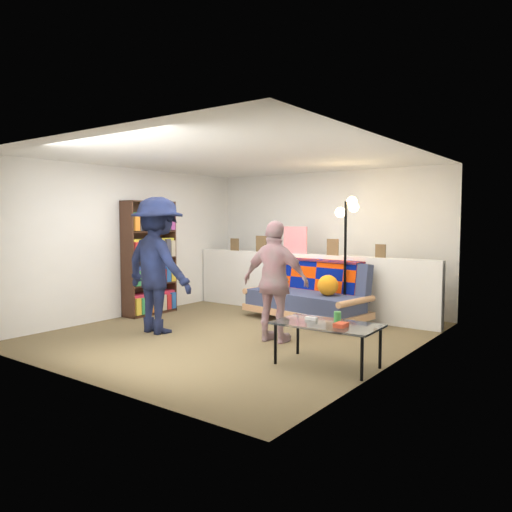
# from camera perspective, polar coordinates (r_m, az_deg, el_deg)

# --- Properties ---
(ground) EXTENTS (5.00, 5.00, 0.00)m
(ground) POSITION_cam_1_polar(r_m,az_deg,el_deg) (6.97, -1.97, -8.85)
(ground) COLOR brown
(ground) RESTS_ON ground
(room_shell) EXTENTS (4.60, 5.05, 2.45)m
(room_shell) POSITION_cam_1_polar(r_m,az_deg,el_deg) (7.16, 0.34, 5.00)
(room_shell) COLOR silver
(room_shell) RESTS_ON ground
(half_wall_ledge) EXTENTS (4.45, 0.15, 1.00)m
(half_wall_ledge) POSITION_cam_1_polar(r_m,az_deg,el_deg) (8.34, 5.72, -3.18)
(half_wall_ledge) COLOR silver
(half_wall_ledge) RESTS_ON ground
(ledge_decor) EXTENTS (2.97, 0.02, 0.45)m
(ledge_decor) POSITION_cam_1_polar(r_m,az_deg,el_deg) (8.38, 4.35, 1.51)
(ledge_decor) COLOR brown
(ledge_decor) RESTS_ON half_wall_ledge
(futon_sofa) EXTENTS (2.05, 1.19, 0.83)m
(futon_sofa) POSITION_cam_1_polar(r_m,az_deg,el_deg) (7.81, 6.11, -4.52)
(futon_sofa) COLOR tan
(futon_sofa) RESTS_ON ground
(bookshelf) EXTENTS (0.31, 0.93, 1.87)m
(bookshelf) POSITION_cam_1_polar(r_m,az_deg,el_deg) (8.43, -12.09, -0.64)
(bookshelf) COLOR #321A10
(bookshelf) RESTS_ON ground
(coffee_table) EXTENTS (1.13, 0.64, 0.58)m
(coffee_table) POSITION_cam_1_polar(r_m,az_deg,el_deg) (5.44, 8.22, -7.95)
(coffee_table) COLOR black
(coffee_table) RESTS_ON ground
(floor_lamp) EXTENTS (0.42, 0.35, 1.91)m
(floor_lamp) POSITION_cam_1_polar(r_m,az_deg,el_deg) (7.52, 10.39, 2.50)
(floor_lamp) COLOR black
(floor_lamp) RESTS_ON ground
(person_left) EXTENTS (1.26, 0.79, 1.88)m
(person_left) POSITION_cam_1_polar(r_m,az_deg,el_deg) (7.03, -11.16, -1.04)
(person_left) COLOR black
(person_left) RESTS_ON ground
(person_right) EXTENTS (0.95, 0.46, 1.56)m
(person_right) POSITION_cam_1_polar(r_m,az_deg,el_deg) (6.38, 2.25, -2.94)
(person_right) COLOR pink
(person_right) RESTS_ON ground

